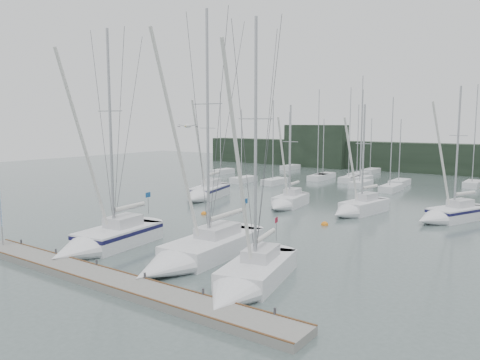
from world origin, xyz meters
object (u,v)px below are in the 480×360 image
object	(u,v)px
sailboat_mid_b	(286,203)
sailboat_mid_d	(447,215)
sailboat_near_left	(101,241)
buoy_a	(221,227)
sailboat_mid_c	(356,209)
sailboat_near_center	(191,255)
dock_banner	(1,208)
sailboat_near_right	(245,281)
buoy_c	(204,214)
sailboat_mid_a	(204,193)
buoy_b	(325,225)

from	to	relation	value
sailboat_mid_b	sailboat_mid_d	xyz separation A→B (m)	(14.55, 2.46, 0.04)
sailboat_near_left	buoy_a	bearing A→B (deg)	70.34
sailboat_mid_b	sailboat_mid_c	size ratio (longest dim) A/B	1.01
sailboat_mid_c	sailboat_mid_d	bearing A→B (deg)	22.92
sailboat_near_center	dock_banner	world-z (taller)	sailboat_near_center
sailboat_near_left	sailboat_mid_c	distance (m)	23.47
buoy_a	sailboat_mid_c	bearing A→B (deg)	58.32
sailboat_mid_c	sailboat_near_right	bearing A→B (deg)	-72.40
sailboat_mid_c	dock_banner	bearing A→B (deg)	-109.49
buoy_a	buoy_c	size ratio (longest dim) A/B	1.07
sailboat_near_right	buoy_c	bearing A→B (deg)	122.96
sailboat_mid_a	buoy_b	xyz separation A→B (m)	(16.71, -4.32, -0.65)
sailboat_near_right	sailboat_mid_a	size ratio (longest dim) A/B	1.13
sailboat_near_left	sailboat_mid_d	bearing A→B (deg)	47.08
sailboat_near_right	buoy_c	size ratio (longest dim) A/B	26.92
buoy_a	sailboat_near_center	bearing A→B (deg)	-62.70
sailboat_mid_a	buoy_a	distance (m)	14.29
sailboat_near_right	sailboat_mid_d	size ratio (longest dim) A/B	1.19
sailboat_near_right	sailboat_mid_a	world-z (taller)	sailboat_near_right
sailboat_near_center	sailboat_mid_a	size ratio (longest dim) A/B	1.25
buoy_b	sailboat_mid_a	bearing A→B (deg)	165.51
buoy_c	sailboat_mid_d	bearing A→B (deg)	26.80
sailboat_mid_b	sailboat_mid_d	size ratio (longest dim) A/B	0.89
sailboat_near_right	sailboat_mid_a	distance (m)	28.90
sailboat_mid_d	dock_banner	distance (m)	35.03
sailboat_near_center	sailboat_mid_a	xyz separation A→B (m)	(-14.78, 18.98, 0.09)
sailboat_mid_d	buoy_a	world-z (taller)	sailboat_mid_d
sailboat_near_right	sailboat_near_center	bearing A→B (deg)	148.29
sailboat_near_left	buoy_b	bearing A→B (deg)	53.89
sailboat_near_left	sailboat_near_right	size ratio (longest dim) A/B	1.06
dock_banner	sailboat_mid_d	bearing A→B (deg)	72.50
sailboat_mid_b	buoy_a	world-z (taller)	sailboat_mid_b
sailboat_near_left	sailboat_near_right	xyz separation A→B (m)	(12.20, -0.57, -0.11)
buoy_b	dock_banner	world-z (taller)	dock_banner
buoy_b	sailboat_near_right	bearing A→B (deg)	-78.42
sailboat_near_left	dock_banner	bearing A→B (deg)	-149.95
sailboat_near_center	buoy_c	xyz separation A→B (m)	(-9.29, 12.33, -0.55)
sailboat_near_center	buoy_b	distance (m)	14.80
sailboat_mid_b	buoy_a	bearing A→B (deg)	-97.38
sailboat_near_left	sailboat_near_center	bearing A→B (deg)	3.07
buoy_a	sailboat_near_left	bearing A→B (deg)	-102.61
sailboat_near_right	sailboat_mid_d	world-z (taller)	sailboat_near_right
sailboat_mid_b	buoy_a	size ratio (longest dim) A/B	18.67
sailboat_near_left	sailboat_mid_c	xyz separation A→B (m)	(9.29, 21.55, -0.07)
sailboat_near_center	buoy_c	distance (m)	15.45
sailboat_mid_c	buoy_a	distance (m)	13.37
sailboat_mid_c	buoy_a	world-z (taller)	sailboat_mid_c
sailboat_near_left	buoy_b	xyz separation A→B (m)	(8.83, 15.89, -0.63)
sailboat_mid_a	sailboat_near_center	bearing A→B (deg)	-67.82
sailboat_mid_d	sailboat_mid_a	bearing A→B (deg)	-149.38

